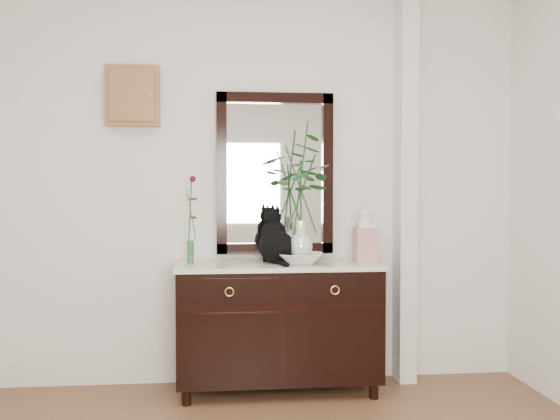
{
  "coord_description": "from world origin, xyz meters",
  "views": [
    {
      "loc": [
        -0.31,
        -2.3,
        1.34
      ],
      "look_at": [
        0.1,
        1.63,
        1.2
      ],
      "focal_mm": 40.0,
      "sensor_mm": 36.0,
      "label": 1
    }
  ],
  "objects": [
    {
      "name": "cat",
      "position": [
        0.09,
        1.74,
        1.03
      ],
      "size": [
        0.33,
        0.37,
        0.36
      ],
      "primitive_type": null,
      "rotation": [
        0.0,
        0.0,
        0.29
      ],
      "color": "black",
      "rests_on": "sideboard"
    },
    {
      "name": "ginger_jar",
      "position": [
        0.67,
        1.72,
        1.03
      ],
      "size": [
        0.14,
        0.14,
        0.37
      ],
      "primitive_type": null,
      "rotation": [
        0.0,
        0.0,
        0.03
      ],
      "color": "white",
      "rests_on": "sideboard"
    },
    {
      "name": "vase_branches",
      "position": [
        0.24,
        1.67,
        1.33
      ],
      "size": [
        0.5,
        0.5,
        0.91
      ],
      "primitive_type": null,
      "rotation": [
        0.0,
        0.0,
        0.17
      ],
      "color": "silver",
      "rests_on": "lotus_bowl"
    },
    {
      "name": "key_cabinet",
      "position": [
        -0.85,
        1.94,
        1.95
      ],
      "size": [
        0.35,
        0.1,
        0.4
      ],
      "primitive_type": "cube",
      "color": "brown",
      "rests_on": "wall_back"
    },
    {
      "name": "bud_vase_rose",
      "position": [
        -0.47,
        1.76,
        1.14
      ],
      "size": [
        0.09,
        0.09,
        0.58
      ],
      "primitive_type": null,
      "rotation": [
        0.0,
        0.0,
        0.32
      ],
      "color": "#2C6A37",
      "rests_on": "sideboard"
    },
    {
      "name": "wall_mirror",
      "position": [
        0.1,
        1.97,
        1.44
      ],
      "size": [
        0.8,
        0.06,
        1.1
      ],
      "color": "black",
      "rests_on": "wall_back"
    },
    {
      "name": "lotus_bowl",
      "position": [
        0.24,
        1.67,
        0.89
      ],
      "size": [
        0.33,
        0.33,
        0.07
      ],
      "primitive_type": "imported",
      "rotation": [
        0.0,
        0.0,
        -0.17
      ],
      "color": "silver",
      "rests_on": "sideboard"
    },
    {
      "name": "pilaster",
      "position": [
        1.0,
        1.9,
        1.35
      ],
      "size": [
        0.12,
        0.2,
        2.7
      ],
      "primitive_type": "cube",
      "color": "silver",
      "rests_on": "ground"
    },
    {
      "name": "sideboard",
      "position": [
        0.1,
        1.73,
        0.47
      ],
      "size": [
        1.33,
        0.52,
        0.82
      ],
      "color": "black",
      "rests_on": "ground"
    },
    {
      "name": "wall_back",
      "position": [
        0.0,
        1.98,
        1.35
      ],
      "size": [
        3.6,
        0.04,
        2.7
      ],
      "primitive_type": "cube",
      "color": "silver",
      "rests_on": "ground"
    }
  ]
}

